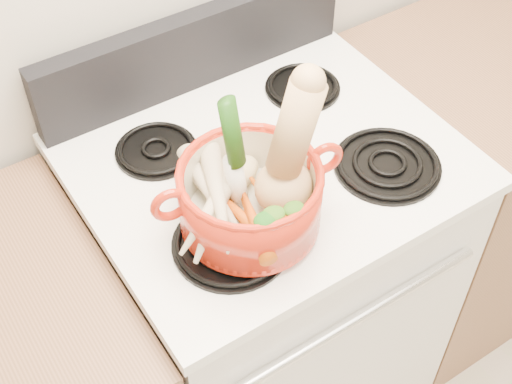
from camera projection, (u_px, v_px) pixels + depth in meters
stove_body at (266, 290)px, 1.86m from camera, size 0.76×0.65×0.92m
cooktop at (268, 162)px, 1.51m from camera, size 0.78×0.67×0.03m
control_backsplash at (194, 49)px, 1.60m from camera, size 0.76×0.05×0.18m
oven_handle at (361, 316)px, 1.43m from camera, size 0.60×0.02×0.02m
burner_front_left at (231, 242)px, 1.33m from camera, size 0.22×0.22×0.02m
burner_front_right at (387, 164)px, 1.47m from camera, size 0.22×0.22×0.02m
burner_back_left at (156, 149)px, 1.50m from camera, size 0.17×0.17×0.02m
burner_back_right at (303, 86)px, 1.64m from camera, size 0.17×0.17×0.02m
dutch_oven at (250, 198)px, 1.31m from camera, size 0.31×0.31×0.13m
pot_handle_left at (170, 205)px, 1.23m from camera, size 0.08×0.03×0.07m
pot_handle_right at (325, 158)px, 1.31m from camera, size 0.08×0.03×0.07m
squash at (285, 152)px, 1.24m from camera, size 0.19×0.14×0.30m
leek at (236, 156)px, 1.25m from camera, size 0.06×0.08×0.26m
ginger at (235, 175)px, 1.36m from camera, size 0.10×0.08×0.05m
parsnip_0 at (215, 206)px, 1.31m from camera, size 0.12×0.21×0.06m
parsnip_1 at (215, 209)px, 1.29m from camera, size 0.20×0.19×0.07m
parsnip_2 at (218, 199)px, 1.31m from camera, size 0.04×0.19×0.06m
parsnip_3 at (205, 216)px, 1.27m from camera, size 0.17×0.12×0.05m
parsnip_4 at (206, 186)px, 1.32m from camera, size 0.06×0.19×0.05m
parsnip_5 at (218, 194)px, 1.29m from camera, size 0.14×0.25×0.07m
carrot_0 at (243, 219)px, 1.30m from camera, size 0.05×0.17×0.05m
carrot_1 at (255, 227)px, 1.27m from camera, size 0.07×0.16×0.05m
carrot_2 at (272, 208)px, 1.30m from camera, size 0.04×0.16×0.04m
carrot_3 at (253, 219)px, 1.27m from camera, size 0.06×0.13×0.04m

